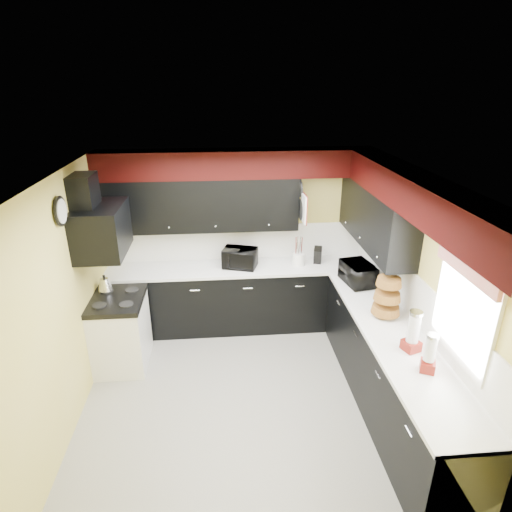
{
  "coord_description": "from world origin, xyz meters",
  "views": [
    {
      "loc": [
        -0.24,
        -3.87,
        3.34
      ],
      "look_at": [
        0.18,
        0.88,
        1.35
      ],
      "focal_mm": 30.0,
      "sensor_mm": 36.0,
      "label": 1
    }
  ],
  "objects_px": {
    "toaster_oven": "(240,258)",
    "knife_block": "(318,255)",
    "microwave": "(358,273)",
    "kettle": "(105,285)",
    "utensil_crock": "(298,259)"
  },
  "relations": [
    {
      "from": "kettle",
      "to": "toaster_oven",
      "type": "bearing_deg",
      "value": 17.42
    },
    {
      "from": "utensil_crock",
      "to": "knife_block",
      "type": "relative_size",
      "value": 0.77
    },
    {
      "from": "microwave",
      "to": "kettle",
      "type": "distance_m",
      "value": 3.14
    },
    {
      "from": "toaster_oven",
      "to": "kettle",
      "type": "xyz_separation_m",
      "value": [
        -1.68,
        -0.53,
        -0.07
      ]
    },
    {
      "from": "microwave",
      "to": "kettle",
      "type": "xyz_separation_m",
      "value": [
        -3.13,
        0.11,
        -0.07
      ]
    },
    {
      "from": "knife_block",
      "to": "utensil_crock",
      "type": "bearing_deg",
      "value": -154.03
    },
    {
      "from": "knife_block",
      "to": "kettle",
      "type": "relative_size",
      "value": 1.28
    },
    {
      "from": "toaster_oven",
      "to": "knife_block",
      "type": "distance_m",
      "value": 1.09
    },
    {
      "from": "utensil_crock",
      "to": "knife_block",
      "type": "xyz_separation_m",
      "value": [
        0.28,
        0.05,
        0.03
      ]
    },
    {
      "from": "toaster_oven",
      "to": "microwave",
      "type": "xyz_separation_m",
      "value": [
        1.45,
        -0.63,
        0.0
      ]
    },
    {
      "from": "toaster_oven",
      "to": "knife_block",
      "type": "height_order",
      "value": "toaster_oven"
    },
    {
      "from": "toaster_oven",
      "to": "kettle",
      "type": "height_order",
      "value": "toaster_oven"
    },
    {
      "from": "toaster_oven",
      "to": "kettle",
      "type": "bearing_deg",
      "value": -145.34
    },
    {
      "from": "utensil_crock",
      "to": "kettle",
      "type": "height_order",
      "value": "utensil_crock"
    },
    {
      "from": "microwave",
      "to": "kettle",
      "type": "relative_size",
      "value": 2.63
    }
  ]
}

